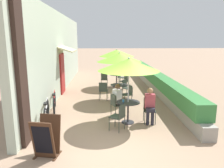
% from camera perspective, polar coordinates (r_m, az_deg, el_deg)
% --- Properties ---
extents(ground_plane, '(120.00, 120.00, 0.00)m').
position_cam_1_polar(ground_plane, '(5.90, 0.15, -17.47)').
color(ground_plane, '#9E7F66').
extents(cafe_facade_wall, '(0.98, 14.34, 4.20)m').
position_cam_1_polar(cafe_facade_wall, '(12.42, -13.28, 7.84)').
color(cafe_facade_wall, '#B2C1AD').
rests_on(cafe_facade_wall, ground_plane).
extents(planter_hedge, '(0.60, 13.34, 1.01)m').
position_cam_1_polar(planter_hedge, '(12.79, 11.10, 1.02)').
color(planter_hedge, gray).
rests_on(planter_hedge, ground_plane).
extents(patio_table_near, '(0.81, 0.81, 0.75)m').
position_cam_1_polar(patio_table_near, '(7.59, 4.21, -6.10)').
color(patio_table_near, '#28282D').
rests_on(patio_table_near, ground_plane).
extents(patio_umbrella_near, '(2.06, 2.06, 2.28)m').
position_cam_1_polar(patio_umbrella_near, '(7.27, 4.39, 5.04)').
color(patio_umbrella_near, '#B7B7BC').
rests_on(patio_umbrella_near, ground_plane).
extents(cafe_chair_near_left, '(0.53, 0.53, 0.87)m').
position_cam_1_polar(cafe_chair_near_left, '(8.18, 0.98, -5.03)').
color(cafe_chair_near_left, '#384238').
rests_on(cafe_chair_near_left, ground_plane).
extents(seated_patron_near_left, '(0.50, 0.46, 1.25)m').
position_cam_1_polar(seated_patron_near_left, '(8.18, 1.67, -3.78)').
color(seated_patron_near_left, '#23232D').
rests_on(seated_patron_near_left, ground_plane).
extents(cafe_chair_near_right, '(0.56, 0.56, 0.87)m').
position_cam_1_polar(cafe_chair_near_right, '(6.95, 1.86, -8.12)').
color(cafe_chair_near_right, '#384238').
rests_on(cafe_chair_near_right, ground_plane).
extents(cafe_chair_near_back, '(0.43, 0.43, 0.87)m').
position_cam_1_polar(cafe_chair_near_back, '(7.74, 9.73, -6.19)').
color(cafe_chair_near_back, '#384238').
rests_on(cafe_chair_near_back, ground_plane).
extents(seated_patron_near_back, '(0.36, 0.42, 1.25)m').
position_cam_1_polar(seated_patron_near_back, '(7.58, 9.89, -5.22)').
color(seated_patron_near_back, '#23232D').
rests_on(seated_patron_near_back, ground_plane).
extents(coffee_cup_near, '(0.07, 0.07, 0.09)m').
position_cam_1_polar(coffee_cup_near, '(7.48, 2.99, -4.41)').
color(coffee_cup_near, teal).
rests_on(coffee_cup_near, patio_table_near).
extents(patio_table_mid, '(0.81, 0.81, 0.75)m').
position_cam_1_polar(patio_table_mid, '(10.31, 1.87, -1.24)').
color(patio_table_mid, '#28282D').
rests_on(patio_table_mid, ground_plane).
extents(patio_umbrella_mid, '(2.06, 2.06, 2.28)m').
position_cam_1_polar(patio_umbrella_mid, '(10.08, 1.93, 6.96)').
color(patio_umbrella_mid, '#B7B7BC').
rests_on(patio_umbrella_mid, ground_plane).
extents(cafe_chair_mid_left, '(0.56, 0.56, 0.87)m').
position_cam_1_polar(cafe_chair_mid_left, '(10.96, 3.78, -0.68)').
color(cafe_chair_mid_left, '#384238').
rests_on(cafe_chair_mid_left, ground_plane).
extents(cafe_chair_mid_right, '(0.46, 0.46, 0.87)m').
position_cam_1_polar(cafe_chair_mid_right, '(10.34, -2.28, -1.44)').
color(cafe_chair_mid_right, '#384238').
rests_on(cafe_chair_mid_right, ground_plane).
extents(cafe_chair_mid_back, '(0.52, 0.52, 0.87)m').
position_cam_1_polar(cafe_chair_mid_back, '(9.70, 4.13, -2.34)').
color(cafe_chair_mid_back, '#384238').
rests_on(cafe_chair_mid_back, ground_plane).
extents(coffee_cup_mid, '(0.07, 0.07, 0.09)m').
position_cam_1_polar(coffee_cup_mid, '(10.23, 2.67, 0.03)').
color(coffee_cup_mid, white).
rests_on(coffee_cup_mid, patio_table_mid).
extents(patio_table_far, '(0.81, 0.81, 0.75)m').
position_cam_1_polar(patio_table_far, '(13.21, 1.18, 1.67)').
color(patio_table_far, '#28282D').
rests_on(patio_table_far, ground_plane).
extents(patio_umbrella_far, '(2.06, 2.06, 2.28)m').
position_cam_1_polar(patio_umbrella_far, '(13.03, 1.21, 8.07)').
color(patio_umbrella_far, '#B7B7BC').
rests_on(patio_umbrella_far, ground_plane).
extents(cafe_chair_far_left, '(0.55, 0.55, 0.87)m').
position_cam_1_polar(cafe_chair_far_left, '(13.91, 2.28, 2.01)').
color(cafe_chair_far_left, '#384238').
rests_on(cafe_chair_far_left, ground_plane).
extents(cafe_chair_far_right, '(0.40, 0.40, 0.87)m').
position_cam_1_polar(cafe_chair_far_right, '(13.13, -2.05, 1.42)').
color(cafe_chair_far_right, '#384238').
rests_on(cafe_chair_far_right, ground_plane).
extents(cafe_chair_far_back, '(0.55, 0.55, 0.87)m').
position_cam_1_polar(cafe_chair_far_back, '(12.66, 3.31, 1.02)').
color(cafe_chair_far_back, '#384238').
rests_on(cafe_chair_far_back, ground_plane).
extents(coffee_cup_far, '(0.07, 0.07, 0.09)m').
position_cam_1_polar(coffee_cup_far, '(13.16, 1.61, 2.69)').
color(coffee_cup_far, teal).
rests_on(coffee_cup_far, patio_table_far).
extents(bicycle_leaning, '(0.35, 1.71, 0.79)m').
position_cam_1_polar(bicycle_leaning, '(7.96, -16.74, -7.18)').
color(bicycle_leaning, black).
rests_on(bicycle_leaning, ground_plane).
extents(bicycle_second, '(0.37, 1.69, 0.76)m').
position_cam_1_polar(bicycle_second, '(9.19, -14.82, -4.59)').
color(bicycle_second, black).
rests_on(bicycle_second, ground_plane).
extents(menu_board, '(0.66, 0.73, 1.00)m').
position_cam_1_polar(menu_board, '(5.79, -16.75, -13.17)').
color(menu_board, '#422819').
rests_on(menu_board, ground_plane).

